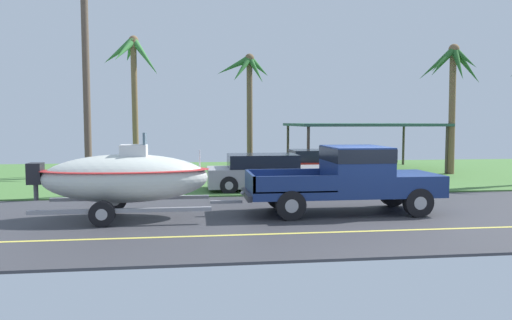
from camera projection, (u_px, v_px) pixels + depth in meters
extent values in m
cube|color=#38383D|center=(374.00, 217.00, 13.68)|extent=(36.00, 8.00, 0.06)
cube|color=#477538|center=(294.00, 174.00, 24.56)|extent=(36.00, 14.00, 0.11)
cube|color=#DBCC4C|center=(401.00, 230.00, 11.90)|extent=(34.20, 0.12, 0.01)
cube|color=navy|center=(342.00, 191.00, 14.15)|extent=(5.43, 1.98, 0.22)
cube|color=navy|center=(407.00, 179.00, 14.38)|extent=(1.52, 1.98, 0.38)
cube|color=navy|center=(356.00, 167.00, 14.15)|extent=(1.63, 1.98, 1.17)
cube|color=black|center=(356.00, 154.00, 14.12)|extent=(1.65, 2.00, 0.38)
cube|color=#112047|center=(289.00, 187.00, 13.94)|extent=(2.28, 1.98, 0.04)
cube|color=navy|center=(283.00, 176.00, 14.87)|extent=(2.28, 0.08, 0.45)
cube|color=navy|center=(296.00, 184.00, 12.99)|extent=(2.28, 0.08, 0.45)
cube|color=navy|center=(250.00, 181.00, 13.79)|extent=(0.08, 1.98, 0.45)
cube|color=#333338|center=(246.00, 195.00, 13.81)|extent=(0.12, 1.79, 0.16)
sphere|color=#B2B2B7|center=(242.00, 193.00, 13.79)|extent=(0.10, 0.10, 0.10)
cylinder|color=black|center=(392.00, 193.00, 15.28)|extent=(0.80, 0.28, 0.80)
cylinder|color=#9E9EA3|center=(392.00, 193.00, 15.28)|extent=(0.36, 0.29, 0.36)
cylinder|color=black|center=(418.00, 202.00, 13.54)|extent=(0.80, 0.28, 0.80)
cylinder|color=#9E9EA3|center=(418.00, 202.00, 13.54)|extent=(0.36, 0.29, 0.36)
cylinder|color=black|center=(279.00, 195.00, 14.83)|extent=(0.80, 0.28, 0.80)
cylinder|color=#9E9EA3|center=(279.00, 195.00, 14.83)|extent=(0.36, 0.29, 0.36)
cylinder|color=black|center=(291.00, 205.00, 13.09)|extent=(0.80, 0.28, 0.80)
cylinder|color=#9E9EA3|center=(291.00, 205.00, 13.09)|extent=(0.36, 0.29, 0.36)
cube|color=gray|center=(226.00, 202.00, 13.75)|extent=(0.90, 0.10, 0.08)
cube|color=gray|center=(131.00, 198.00, 14.40)|extent=(4.53, 0.12, 0.10)
cube|color=gray|center=(121.00, 211.00, 12.41)|extent=(4.53, 0.12, 0.10)
cylinder|color=black|center=(115.00, 200.00, 14.41)|extent=(0.64, 0.22, 0.64)
cylinder|color=#9E9EA3|center=(115.00, 200.00, 14.41)|extent=(0.29, 0.23, 0.29)
cylinder|color=black|center=(102.00, 214.00, 12.29)|extent=(0.64, 0.22, 0.64)
cylinder|color=#9E9EA3|center=(102.00, 214.00, 12.29)|extent=(0.29, 0.23, 0.29)
ellipsoid|color=silver|center=(126.00, 178.00, 13.35)|extent=(4.43, 1.90, 1.31)
ellipsoid|color=#B22626|center=(126.00, 170.00, 13.33)|extent=(4.52, 1.94, 0.12)
cube|color=silver|center=(134.00, 157.00, 13.33)|extent=(0.70, 0.60, 0.65)
cube|color=slate|center=(145.00, 139.00, 13.33)|extent=(0.06, 0.56, 0.36)
cube|color=black|center=(35.00, 173.00, 13.04)|extent=(0.36, 0.44, 0.56)
cylinder|color=#4C4C51|center=(36.00, 187.00, 13.07)|extent=(0.12, 0.12, 0.72)
cylinder|color=silver|center=(200.00, 159.00, 13.56)|extent=(0.04, 0.04, 0.50)
cube|color=#B21E19|center=(325.00, 169.00, 21.61)|extent=(4.52, 1.76, 0.70)
cube|color=black|center=(320.00, 155.00, 21.54)|extent=(2.53, 1.62, 0.50)
cylinder|color=black|center=(353.00, 171.00, 22.61)|extent=(0.66, 0.22, 0.66)
cylinder|color=#9E9EA3|center=(353.00, 171.00, 22.61)|extent=(0.30, 0.23, 0.30)
cylinder|color=black|center=(365.00, 175.00, 21.04)|extent=(0.66, 0.22, 0.66)
cylinder|color=#9E9EA3|center=(365.00, 175.00, 21.04)|extent=(0.30, 0.23, 0.30)
cylinder|color=black|center=(287.00, 172.00, 22.22)|extent=(0.66, 0.22, 0.66)
cylinder|color=#9E9EA3|center=(287.00, 172.00, 22.22)|extent=(0.30, 0.23, 0.30)
cylinder|color=black|center=(294.00, 176.00, 20.65)|extent=(0.66, 0.22, 0.66)
cylinder|color=#9E9EA3|center=(294.00, 176.00, 20.65)|extent=(0.30, 0.23, 0.30)
cube|color=#99999E|center=(268.00, 176.00, 18.70)|extent=(4.60, 1.85, 0.70)
cube|color=black|center=(262.00, 161.00, 18.62)|extent=(2.58, 1.70, 0.50)
cylinder|color=black|center=(304.00, 179.00, 19.74)|extent=(0.66, 0.22, 0.66)
cylinder|color=#9E9EA3|center=(304.00, 179.00, 19.74)|extent=(0.30, 0.23, 0.30)
cylinder|color=black|center=(314.00, 184.00, 18.08)|extent=(0.66, 0.22, 0.66)
cylinder|color=#9E9EA3|center=(314.00, 184.00, 18.08)|extent=(0.30, 0.23, 0.30)
cylinder|color=black|center=(226.00, 180.00, 19.34)|extent=(0.66, 0.22, 0.66)
cylinder|color=#9E9EA3|center=(226.00, 180.00, 19.34)|extent=(0.30, 0.23, 0.30)
cylinder|color=black|center=(229.00, 185.00, 17.69)|extent=(0.66, 0.22, 0.66)
cylinder|color=#9E9EA3|center=(229.00, 185.00, 17.69)|extent=(0.30, 0.23, 0.30)
cylinder|color=#4C4238|center=(403.00, 146.00, 29.10)|extent=(0.14, 0.14, 2.37)
cylinder|color=#4C4238|center=(447.00, 151.00, 24.14)|extent=(0.14, 0.14, 2.37)
cylinder|color=#4C4238|center=(288.00, 146.00, 28.21)|extent=(0.14, 0.14, 2.37)
cylinder|color=#4C4238|center=(308.00, 152.00, 23.26)|extent=(0.14, 0.14, 2.37)
cube|color=#2D5647|center=(362.00, 125.00, 26.08)|extent=(7.44, 5.51, 0.14)
cylinder|color=brown|center=(452.00, 113.00, 23.95)|extent=(0.31, 0.43, 6.09)
cone|color=#286028|center=(467.00, 66.00, 23.79)|extent=(1.62, 0.52, 1.85)
cone|color=#286028|center=(454.00, 60.00, 24.26)|extent=(1.07, 1.40, 1.27)
cone|color=#286028|center=(442.00, 63.00, 24.41)|extent=(0.79, 1.68, 1.41)
cone|color=#286028|center=(436.00, 64.00, 24.01)|extent=(1.75, 1.07, 1.63)
cone|color=#286028|center=(443.00, 60.00, 23.29)|extent=(1.80, 1.11, 1.44)
cone|color=#286028|center=(458.00, 64.00, 23.21)|extent=(0.51, 1.44, 1.76)
cone|color=#286028|center=(465.00, 58.00, 23.42)|extent=(1.12, 1.13, 1.19)
sphere|color=brown|center=(454.00, 49.00, 23.71)|extent=(0.50, 0.50, 0.50)
cylinder|color=brown|center=(135.00, 108.00, 23.79)|extent=(0.28, 0.64, 6.48)
cone|color=#387A38|center=(145.00, 57.00, 23.57)|extent=(1.45, 0.59, 1.80)
cone|color=#387A38|center=(146.00, 57.00, 24.31)|extent=(1.36, 1.69, 1.69)
cone|color=#387A38|center=(130.00, 51.00, 24.16)|extent=(0.97, 1.62, 1.21)
cone|color=#387A38|center=(119.00, 52.00, 23.47)|extent=(1.66, 0.46, 1.43)
cone|color=#387A38|center=(125.00, 50.00, 22.82)|extent=(1.11, 1.80, 1.43)
cone|color=#387A38|center=(143.00, 54.00, 23.09)|extent=(1.41, 1.56, 1.65)
sphere|color=brown|center=(134.00, 40.00, 23.53)|extent=(0.45, 0.45, 0.45)
cylinder|color=brown|center=(250.00, 113.00, 27.60)|extent=(0.33, 0.48, 6.11)
cone|color=#2D6B2D|center=(259.00, 67.00, 27.44)|extent=(1.32, 0.48, 1.26)
cone|color=#2D6B2D|center=(254.00, 65.00, 28.02)|extent=(0.98, 1.49, 0.95)
cone|color=#2D6B2D|center=(242.00, 70.00, 27.94)|extent=(1.24, 1.60, 1.44)
cone|color=#2D6B2D|center=(234.00, 66.00, 27.20)|extent=(2.02, 0.60, 1.27)
cone|color=#2D6B2D|center=(243.00, 69.00, 26.85)|extent=(1.33, 1.45, 1.52)
cone|color=#2D6B2D|center=(256.00, 70.00, 26.98)|extent=(1.02, 1.36, 1.62)
sphere|color=brown|center=(250.00, 58.00, 27.36)|extent=(0.52, 0.52, 0.52)
cylinder|color=brown|center=(86.00, 81.00, 16.78)|extent=(0.24, 0.24, 7.96)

